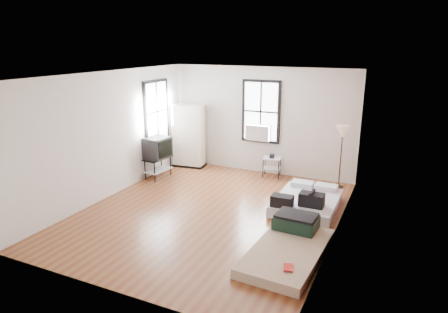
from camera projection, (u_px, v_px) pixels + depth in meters
The scene contains 8 objects.
ground at pixel (210, 212), 8.26m from camera, with size 6.00×6.00×0.00m, color brown.
room_shell at pixel (228, 128), 8.00m from camera, with size 5.02×6.02×2.80m.
mattress_main at pixel (306, 201), 8.44m from camera, with size 1.26×1.70×0.54m.
mattress_bare at pixel (290, 244), 6.68m from camera, with size 1.17×2.08×0.44m.
wardrobe at pixel (189, 136), 11.14m from camera, with size 0.93×0.60×1.74m.
side_table at pixel (272, 162), 10.34m from camera, with size 0.51×0.44×0.60m.
floor_lamp at pixel (343, 135), 9.34m from camera, with size 0.33×0.33×1.52m.
tv_stand at pixel (157, 149), 10.16m from camera, with size 0.60×0.80×1.07m.
Camera 1 is at (3.47, -6.78, 3.39)m, focal length 32.00 mm.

